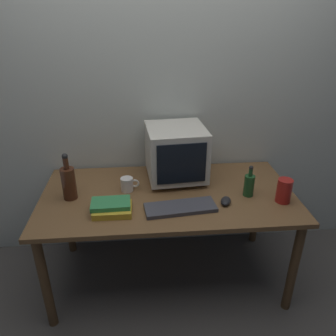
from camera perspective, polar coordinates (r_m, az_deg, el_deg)
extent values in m
plane|color=#56514C|center=(2.55, 0.00, -18.05)|extent=(6.00, 6.00, 0.00)
cube|color=beige|center=(2.35, -0.99, 13.22)|extent=(4.00, 0.08, 2.50)
cube|color=brown|center=(2.13, 0.00, -4.72)|extent=(1.61, 0.81, 0.03)
cylinder|color=brown|center=(2.14, -20.55, -18.22)|extent=(0.06, 0.06, 0.67)
cylinder|color=brown|center=(2.25, 20.96, -15.86)|extent=(0.06, 0.06, 0.67)
cylinder|color=brown|center=(2.67, -17.02, -7.83)|extent=(0.06, 0.06, 0.67)
cylinder|color=brown|center=(2.75, 15.15, -6.41)|extent=(0.06, 0.06, 0.67)
cube|color=beige|center=(2.29, 1.32, -1.41)|extent=(0.30, 0.26, 0.03)
cube|color=beige|center=(2.21, 1.37, 2.84)|extent=(0.41, 0.41, 0.34)
cube|color=black|center=(2.04, 2.39, 0.70)|extent=(0.31, 0.03, 0.27)
cube|color=#3F3F47|center=(1.95, 2.17, -6.87)|extent=(0.43, 0.20, 0.02)
ellipsoid|color=black|center=(2.03, 9.98, -5.66)|extent=(0.09, 0.12, 0.04)
cylinder|color=#472314|center=(2.11, -16.82, -2.62)|extent=(0.09, 0.09, 0.20)
cylinder|color=#472314|center=(2.05, -17.31, 0.76)|extent=(0.03, 0.03, 0.07)
sphere|color=#262626|center=(2.03, -17.49, 1.95)|extent=(0.04, 0.04, 0.04)
cylinder|color=#1E4C23|center=(2.12, 13.87, -2.99)|extent=(0.06, 0.06, 0.14)
cylinder|color=#1E4C23|center=(2.08, 14.14, -0.75)|extent=(0.02, 0.02, 0.05)
sphere|color=#262626|center=(2.07, 14.24, 0.05)|extent=(0.03, 0.03, 0.03)
cube|color=gold|center=(1.95, -9.61, -7.16)|extent=(0.22, 0.16, 0.04)
cube|color=#33894C|center=(1.94, -9.91, -6.10)|extent=(0.23, 0.14, 0.03)
cylinder|color=white|center=(2.14, -7.14, -2.83)|extent=(0.08, 0.08, 0.09)
torus|color=white|center=(2.14, -5.75, -2.67)|extent=(0.06, 0.01, 0.06)
cylinder|color=#A51E19|center=(2.12, 19.49, -3.73)|extent=(0.09, 0.09, 0.15)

